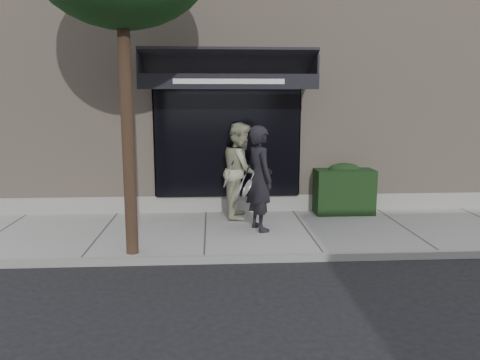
{
  "coord_description": "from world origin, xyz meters",
  "views": [
    {
      "loc": [
        -1.86,
        -8.91,
        2.67
      ],
      "look_at": [
        -1.28,
        0.6,
        1.01
      ],
      "focal_mm": 35.0,
      "sensor_mm": 36.0,
      "label": 1
    }
  ],
  "objects": [
    {
      "name": "pedestrian_back",
      "position": [
        -1.23,
        1.04,
        1.15
      ],
      "size": [
        0.9,
        1.09,
        2.06
      ],
      "color": "#B4B390",
      "rests_on": "sidewalk"
    },
    {
      "name": "hedge",
      "position": [
        1.1,
        1.25,
        0.66
      ],
      "size": [
        1.3,
        0.7,
        1.14
      ],
      "color": "black",
      "rests_on": "sidewalk"
    },
    {
      "name": "curb",
      "position": [
        0.0,
        -1.55,
        0.07
      ],
      "size": [
        20.0,
        0.1,
        0.14
      ],
      "primitive_type": "cube",
      "color": "gray",
      "rests_on": "ground"
    },
    {
      "name": "pedestrian_front",
      "position": [
        -0.93,
        -0.01,
        1.14
      ],
      "size": [
        0.88,
        0.9,
        2.05
      ],
      "color": "black",
      "rests_on": "sidewalk"
    },
    {
      "name": "sidewalk",
      "position": [
        0.0,
        0.0,
        0.06
      ],
      "size": [
        20.0,
        3.0,
        0.12
      ],
      "primitive_type": "cube",
      "color": "gray",
      "rests_on": "ground"
    },
    {
      "name": "ground",
      "position": [
        0.0,
        0.0,
        0.0
      ],
      "size": [
        80.0,
        80.0,
        0.0
      ],
      "primitive_type": "plane",
      "color": "black",
      "rests_on": "ground"
    },
    {
      "name": "building_facade",
      "position": [
        -0.01,
        4.96,
        2.74
      ],
      "size": [
        14.3,
        8.04,
        5.64
      ],
      "color": "tan",
      "rests_on": "ground"
    }
  ]
}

